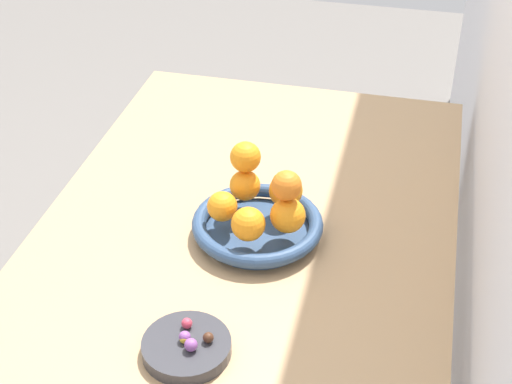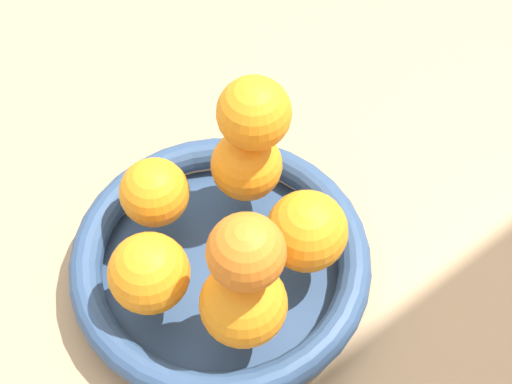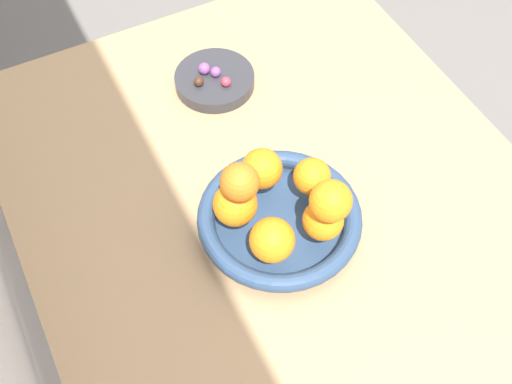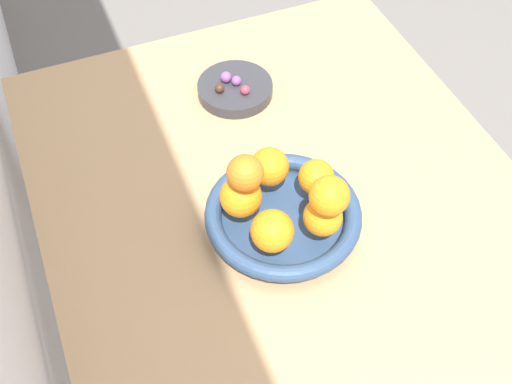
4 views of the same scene
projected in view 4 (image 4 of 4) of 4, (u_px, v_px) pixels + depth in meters
dining_table at (306, 272)px, 1.03m from camera, size 1.10×0.76×0.74m
fruit_bowl at (283, 216)px, 0.97m from camera, size 0.24×0.24×0.04m
candy_dish at (235, 89)px, 1.16m from camera, size 0.14×0.14×0.02m
orange_0 at (269, 167)px, 0.96m from camera, size 0.06×0.06×0.06m
orange_1 at (241, 197)px, 0.93m from camera, size 0.06×0.06×0.06m
orange_2 at (272, 231)px, 0.89m from camera, size 0.06×0.06×0.06m
orange_3 at (323, 217)px, 0.91m from camera, size 0.06×0.06×0.06m
orange_4 at (316, 177)px, 0.96m from camera, size 0.05×0.05×0.05m
orange_5 at (245, 173)px, 0.88m from camera, size 0.05×0.05×0.05m
orange_6 at (329, 196)px, 0.86m from camera, size 0.06×0.06×0.06m
candy_ball_0 at (236, 81)px, 1.15m from camera, size 0.02×0.02×0.02m
candy_ball_1 at (245, 90)px, 1.13m from camera, size 0.02×0.02×0.02m
candy_ball_2 at (220, 88)px, 1.13m from camera, size 0.02×0.02×0.02m
candy_ball_3 at (236, 80)px, 1.15m from camera, size 0.02×0.02×0.02m
candy_ball_4 at (225, 77)px, 1.15m from camera, size 0.02×0.02×0.02m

